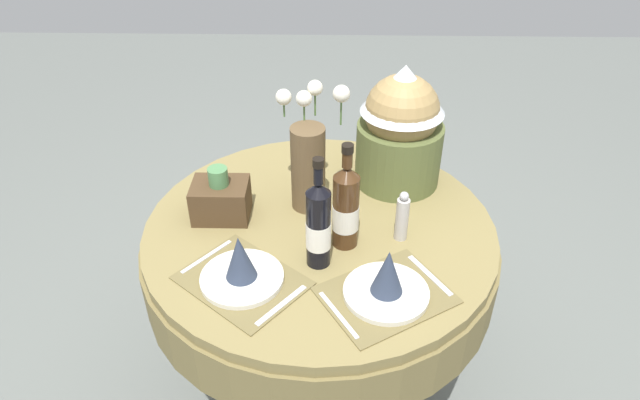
# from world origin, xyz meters

# --- Properties ---
(ground) EXTENTS (8.00, 8.00, 0.00)m
(ground) POSITION_xyz_m (0.00, 0.00, 0.00)
(ground) COLOR slate
(dining_table) EXTENTS (1.16, 1.16, 0.77)m
(dining_table) POSITION_xyz_m (0.00, 0.00, 0.63)
(dining_table) COLOR olive
(dining_table) RESTS_ON ground
(place_setting_left) EXTENTS (0.43, 0.42, 0.16)m
(place_setting_left) POSITION_xyz_m (-0.22, -0.27, 0.82)
(place_setting_left) COLOR brown
(place_setting_left) RESTS_ON dining_table
(place_setting_right) EXTENTS (0.43, 0.40, 0.16)m
(place_setting_right) POSITION_xyz_m (0.19, -0.32, 0.82)
(place_setting_right) COLOR brown
(place_setting_right) RESTS_ON dining_table
(flower_vase) EXTENTS (0.23, 0.17, 0.43)m
(flower_vase) POSITION_xyz_m (-0.04, 0.12, 0.95)
(flower_vase) COLOR brown
(flower_vase) RESTS_ON dining_table
(wine_bottle_centre) EXTENTS (0.08, 0.08, 0.35)m
(wine_bottle_centre) POSITION_xyz_m (0.08, -0.09, 0.91)
(wine_bottle_centre) COLOR #422814
(wine_bottle_centre) RESTS_ON dining_table
(wine_bottle_right) EXTENTS (0.07, 0.07, 0.36)m
(wine_bottle_right) POSITION_xyz_m (-0.00, -0.18, 0.92)
(wine_bottle_right) COLOR black
(wine_bottle_right) RESTS_ON dining_table
(pepper_mill) EXTENTS (0.04, 0.04, 0.17)m
(pepper_mill) POSITION_xyz_m (0.25, -0.06, 0.85)
(pepper_mill) COLOR #B7B2AD
(pepper_mill) RESTS_ON dining_table
(gift_tub_back_right) EXTENTS (0.30, 0.30, 0.44)m
(gift_tub_back_right) POSITION_xyz_m (0.27, 0.27, 1.00)
(gift_tub_back_right) COLOR #566033
(gift_tub_back_right) RESTS_ON dining_table
(woven_basket_side_left) EXTENTS (0.18, 0.14, 0.18)m
(woven_basket_side_left) POSITION_xyz_m (-0.32, 0.05, 0.84)
(woven_basket_side_left) COLOR #47331E
(woven_basket_side_left) RESTS_ON dining_table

